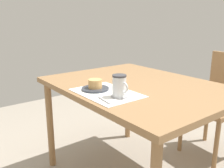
% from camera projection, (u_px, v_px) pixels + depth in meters
% --- Properties ---
extents(dining_table, '(1.21, 0.92, 0.73)m').
position_uv_depth(dining_table, '(137.00, 94.00, 1.68)').
color(dining_table, '#997047').
rests_on(dining_table, ground_plane).
extents(wooden_chair, '(0.45, 0.45, 0.87)m').
position_uv_depth(wooden_chair, '(220.00, 100.00, 2.12)').
color(wooden_chair, '#997047').
rests_on(wooden_chair, ground_plane).
extents(placemat, '(0.41, 0.29, 0.00)m').
position_uv_depth(placemat, '(107.00, 93.00, 1.46)').
color(placemat, white).
rests_on(placemat, dining_table).
extents(pastry_plate, '(0.17, 0.17, 0.01)m').
position_uv_depth(pastry_plate, '(95.00, 89.00, 1.52)').
color(pastry_plate, '#333842').
rests_on(pastry_plate, placemat).
extents(pastry, '(0.08, 0.08, 0.05)m').
position_uv_depth(pastry, '(95.00, 84.00, 1.51)').
color(pastry, '#E0A860').
rests_on(pastry, pastry_plate).
extents(coffee_coaster, '(0.09, 0.09, 0.00)m').
position_uv_depth(coffee_coaster, '(119.00, 96.00, 1.39)').
color(coffee_coaster, '#99999E').
rests_on(coffee_coaster, placemat).
extents(coffee_mug, '(0.11, 0.08, 0.12)m').
position_uv_depth(coffee_mug, '(120.00, 86.00, 1.37)').
color(coffee_mug, white).
rests_on(coffee_mug, coffee_coaster).
extents(teaspoon, '(0.13, 0.03, 0.01)m').
position_uv_depth(teaspoon, '(104.00, 100.00, 1.32)').
color(teaspoon, silver).
rests_on(teaspoon, placemat).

